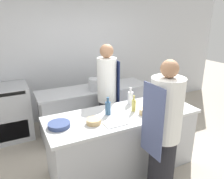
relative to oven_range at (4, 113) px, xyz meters
The scene contains 18 objects.
ground_plane 2.37m from the oven_range, 48.12° to the right, with size 16.00×16.00×0.00m, color #A89E8E.
wall_back 1.83m from the oven_range, 14.73° to the left, with size 8.00×0.06×2.80m.
prep_counter 2.32m from the oven_range, 48.12° to the right, with size 2.17×0.81×0.90m.
pass_counter 1.68m from the oven_range, 16.96° to the right, with size 2.14×0.63×0.90m.
oven_range is the anchor object (origin of this frame).
chef_at_prep_near 2.97m from the oven_range, 53.95° to the right, with size 0.40×0.38×1.77m.
chef_at_stove 1.96m from the oven_range, 31.21° to the right, with size 0.35×0.33×1.78m.
bottle_olive_oil 2.75m from the oven_range, 36.50° to the right, with size 0.06×0.06×0.21m.
bottle_vinegar 2.39m from the oven_range, 38.63° to the right, with size 0.09×0.09×0.27m.
bottle_wine 2.48m from the oven_range, 44.95° to the right, with size 0.06×0.06×0.24m.
bottle_cooking_oil 2.76m from the oven_range, 31.88° to the right, with size 0.07×0.07×0.31m.
bottle_sauce 2.63m from the oven_range, 37.05° to the right, with size 0.07×0.07×0.19m.
bottle_water 2.19m from the oven_range, 50.83° to the right, with size 0.08×0.08×0.25m.
bowl_mixing_large 1.88m from the oven_range, 69.21° to the right, with size 0.28×0.28×0.05m.
bowl_prep_small 2.65m from the oven_range, 45.98° to the right, with size 0.17×0.17×0.08m.
bowl_ceramic_blue 2.15m from the oven_range, 59.70° to the right, with size 0.19×0.19×0.06m.
cutting_board 2.38m from the oven_range, 56.00° to the right, with size 0.28×0.19×0.01m.
stockpot 1.77m from the oven_range, 21.00° to the right, with size 0.25×0.25×0.22m.
Camera 1 is at (-1.38, -2.43, 2.22)m, focal length 35.00 mm.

